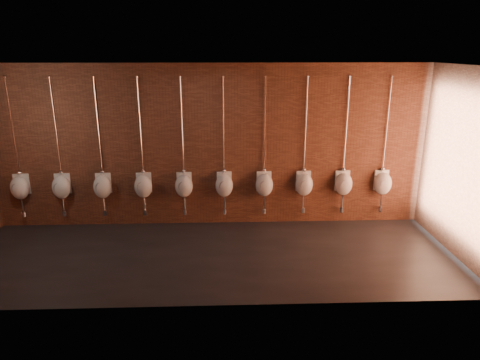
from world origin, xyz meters
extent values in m
plane|color=black|center=(0.00, 0.00, 0.00)|extent=(8.50, 8.50, 0.00)
cube|color=black|center=(0.00, 0.00, 3.20)|extent=(8.50, 3.00, 0.04)
cube|color=brown|center=(0.00, 1.50, 1.60)|extent=(8.50, 0.04, 3.20)
cube|color=brown|center=(0.00, -1.50, 1.60)|extent=(8.50, 0.04, 3.20)
cube|color=brown|center=(4.25, 0.00, 1.60)|extent=(0.04, 3.00, 3.20)
ellipsoid|color=white|center=(-3.74, 1.37, 0.84)|extent=(0.38, 0.34, 0.46)
cube|color=white|center=(-3.74, 1.48, 0.89)|extent=(0.30, 0.07, 0.42)
cylinder|color=#9F9F9F|center=(-3.74, 1.25, 0.87)|extent=(0.20, 0.04, 0.20)
cylinder|color=white|center=(-3.74, 1.46, 2.01)|extent=(0.02, 0.02, 1.87)
sphere|color=white|center=(-3.74, 1.45, 1.13)|extent=(0.08, 0.08, 0.08)
cylinder|color=white|center=(-3.74, 1.46, 2.95)|extent=(0.06, 0.06, 0.01)
cylinder|color=white|center=(-3.74, 1.37, 0.52)|extent=(0.03, 0.03, 0.31)
cylinder|color=white|center=(-3.74, 1.37, 0.30)|extent=(0.08, 0.08, 0.11)
cylinder|color=white|center=(-3.74, 1.44, 0.30)|extent=(0.03, 0.15, 0.03)
ellipsoid|color=white|center=(-2.94, 1.37, 0.84)|extent=(0.38, 0.34, 0.46)
cube|color=white|center=(-2.94, 1.48, 0.89)|extent=(0.30, 0.07, 0.42)
cylinder|color=#9F9F9F|center=(-2.94, 1.25, 0.87)|extent=(0.20, 0.04, 0.20)
cylinder|color=white|center=(-2.94, 1.46, 2.01)|extent=(0.02, 0.02, 1.87)
sphere|color=white|center=(-2.94, 1.45, 1.13)|extent=(0.08, 0.08, 0.08)
cylinder|color=white|center=(-2.94, 1.46, 2.95)|extent=(0.06, 0.06, 0.01)
cylinder|color=white|center=(-2.94, 1.37, 0.52)|extent=(0.03, 0.03, 0.31)
cylinder|color=white|center=(-2.94, 1.37, 0.30)|extent=(0.08, 0.08, 0.11)
cylinder|color=white|center=(-2.94, 1.44, 0.30)|extent=(0.03, 0.15, 0.03)
ellipsoid|color=white|center=(-2.14, 1.37, 0.84)|extent=(0.38, 0.34, 0.46)
cube|color=white|center=(-2.14, 1.48, 0.89)|extent=(0.30, 0.07, 0.42)
cylinder|color=#9F9F9F|center=(-2.14, 1.25, 0.87)|extent=(0.20, 0.04, 0.20)
cylinder|color=white|center=(-2.14, 1.46, 2.01)|extent=(0.02, 0.02, 1.87)
sphere|color=white|center=(-2.14, 1.45, 1.13)|extent=(0.08, 0.08, 0.08)
cylinder|color=white|center=(-2.14, 1.46, 2.95)|extent=(0.06, 0.06, 0.01)
cylinder|color=white|center=(-2.14, 1.37, 0.52)|extent=(0.03, 0.03, 0.31)
cylinder|color=white|center=(-2.14, 1.37, 0.30)|extent=(0.08, 0.08, 0.11)
cylinder|color=white|center=(-2.14, 1.44, 0.30)|extent=(0.03, 0.15, 0.03)
ellipsoid|color=white|center=(-1.34, 1.37, 0.84)|extent=(0.38, 0.34, 0.46)
cube|color=white|center=(-1.34, 1.48, 0.89)|extent=(0.30, 0.07, 0.42)
cylinder|color=#9F9F9F|center=(-1.34, 1.25, 0.87)|extent=(0.20, 0.04, 0.20)
cylinder|color=white|center=(-1.34, 1.46, 2.01)|extent=(0.02, 0.02, 1.87)
sphere|color=white|center=(-1.34, 1.45, 1.13)|extent=(0.08, 0.08, 0.08)
cylinder|color=white|center=(-1.34, 1.46, 2.95)|extent=(0.06, 0.06, 0.01)
cylinder|color=white|center=(-1.34, 1.37, 0.52)|extent=(0.03, 0.03, 0.31)
cylinder|color=white|center=(-1.34, 1.37, 0.30)|extent=(0.08, 0.08, 0.11)
cylinder|color=white|center=(-1.34, 1.44, 0.30)|extent=(0.03, 0.15, 0.03)
ellipsoid|color=white|center=(-0.54, 1.37, 0.84)|extent=(0.38, 0.34, 0.46)
cube|color=white|center=(-0.54, 1.48, 0.89)|extent=(0.30, 0.07, 0.42)
cylinder|color=#9F9F9F|center=(-0.54, 1.25, 0.87)|extent=(0.20, 0.04, 0.20)
cylinder|color=white|center=(-0.54, 1.46, 2.01)|extent=(0.02, 0.02, 1.87)
sphere|color=white|center=(-0.54, 1.45, 1.13)|extent=(0.08, 0.08, 0.08)
cylinder|color=white|center=(-0.54, 1.46, 2.95)|extent=(0.06, 0.06, 0.01)
cylinder|color=white|center=(-0.54, 1.37, 0.52)|extent=(0.03, 0.03, 0.31)
cylinder|color=white|center=(-0.54, 1.37, 0.30)|extent=(0.08, 0.08, 0.11)
cylinder|color=white|center=(-0.54, 1.44, 0.30)|extent=(0.03, 0.15, 0.03)
ellipsoid|color=white|center=(0.26, 1.37, 0.84)|extent=(0.38, 0.34, 0.46)
cube|color=white|center=(0.26, 1.48, 0.89)|extent=(0.30, 0.07, 0.42)
cylinder|color=#9F9F9F|center=(0.26, 1.25, 0.87)|extent=(0.20, 0.04, 0.20)
cylinder|color=white|center=(0.26, 1.46, 2.01)|extent=(0.02, 0.02, 1.87)
sphere|color=white|center=(0.26, 1.45, 1.13)|extent=(0.08, 0.08, 0.08)
cylinder|color=white|center=(0.26, 1.46, 2.95)|extent=(0.06, 0.06, 0.01)
cylinder|color=white|center=(0.26, 1.37, 0.52)|extent=(0.03, 0.03, 0.31)
cylinder|color=white|center=(0.26, 1.37, 0.30)|extent=(0.08, 0.08, 0.11)
cylinder|color=white|center=(0.26, 1.44, 0.30)|extent=(0.03, 0.15, 0.03)
ellipsoid|color=white|center=(1.06, 1.37, 0.84)|extent=(0.38, 0.34, 0.46)
cube|color=white|center=(1.06, 1.48, 0.89)|extent=(0.30, 0.07, 0.42)
cylinder|color=#9F9F9F|center=(1.06, 1.25, 0.87)|extent=(0.20, 0.04, 0.20)
cylinder|color=white|center=(1.06, 1.46, 2.01)|extent=(0.02, 0.02, 1.87)
sphere|color=white|center=(1.06, 1.45, 1.13)|extent=(0.08, 0.08, 0.08)
cylinder|color=white|center=(1.06, 1.46, 2.95)|extent=(0.06, 0.06, 0.01)
cylinder|color=white|center=(1.06, 1.37, 0.52)|extent=(0.03, 0.03, 0.31)
cylinder|color=white|center=(1.06, 1.37, 0.30)|extent=(0.08, 0.08, 0.11)
cylinder|color=white|center=(1.06, 1.44, 0.30)|extent=(0.03, 0.15, 0.03)
ellipsoid|color=white|center=(1.86, 1.37, 0.84)|extent=(0.38, 0.34, 0.46)
cube|color=white|center=(1.86, 1.48, 0.89)|extent=(0.30, 0.07, 0.42)
cylinder|color=#9F9F9F|center=(1.86, 1.25, 0.87)|extent=(0.20, 0.04, 0.20)
cylinder|color=white|center=(1.86, 1.46, 2.01)|extent=(0.02, 0.02, 1.87)
sphere|color=white|center=(1.86, 1.45, 1.13)|extent=(0.08, 0.08, 0.08)
cylinder|color=white|center=(1.86, 1.46, 2.95)|extent=(0.06, 0.06, 0.01)
cylinder|color=white|center=(1.86, 1.37, 0.52)|extent=(0.03, 0.03, 0.31)
cylinder|color=white|center=(1.86, 1.37, 0.30)|extent=(0.08, 0.08, 0.11)
cylinder|color=white|center=(1.86, 1.44, 0.30)|extent=(0.03, 0.15, 0.03)
ellipsoid|color=white|center=(2.66, 1.37, 0.84)|extent=(0.38, 0.34, 0.46)
cube|color=white|center=(2.66, 1.48, 0.89)|extent=(0.30, 0.07, 0.42)
cylinder|color=#9F9F9F|center=(2.66, 1.25, 0.87)|extent=(0.20, 0.04, 0.20)
cylinder|color=white|center=(2.66, 1.46, 2.01)|extent=(0.02, 0.02, 1.87)
sphere|color=white|center=(2.66, 1.45, 1.13)|extent=(0.08, 0.08, 0.08)
cylinder|color=white|center=(2.66, 1.46, 2.95)|extent=(0.06, 0.06, 0.01)
cylinder|color=white|center=(2.66, 1.37, 0.52)|extent=(0.03, 0.03, 0.31)
cylinder|color=white|center=(2.66, 1.37, 0.30)|extent=(0.08, 0.08, 0.11)
cylinder|color=white|center=(2.66, 1.44, 0.30)|extent=(0.03, 0.15, 0.03)
ellipsoid|color=white|center=(3.45, 1.37, 0.84)|extent=(0.38, 0.34, 0.46)
cube|color=white|center=(3.45, 1.48, 0.89)|extent=(0.30, 0.07, 0.42)
cylinder|color=#9F9F9F|center=(3.45, 1.25, 0.87)|extent=(0.20, 0.04, 0.20)
cylinder|color=white|center=(3.45, 1.46, 2.01)|extent=(0.02, 0.02, 1.87)
sphere|color=white|center=(3.45, 1.45, 1.13)|extent=(0.08, 0.08, 0.08)
cylinder|color=white|center=(3.45, 1.46, 2.95)|extent=(0.06, 0.06, 0.01)
cylinder|color=white|center=(3.45, 1.37, 0.52)|extent=(0.03, 0.03, 0.31)
cylinder|color=white|center=(3.45, 1.37, 0.30)|extent=(0.08, 0.08, 0.11)
cylinder|color=white|center=(3.45, 1.44, 0.30)|extent=(0.03, 0.15, 0.03)
camera|label=1|loc=(0.27, -6.72, 3.45)|focal=32.00mm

